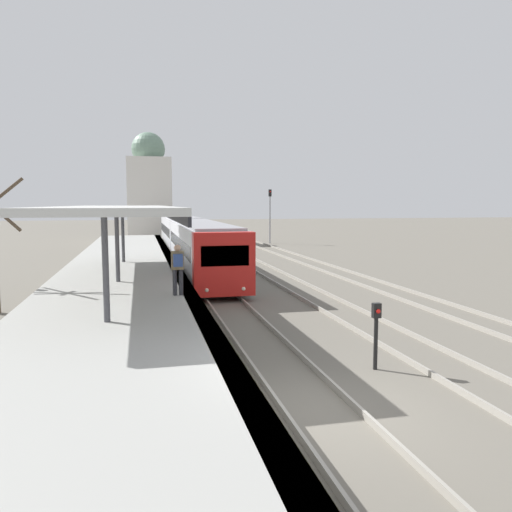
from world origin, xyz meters
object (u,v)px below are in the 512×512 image
signal_post_near (376,328)px  signal_mast_far (270,210)px  person_on_platform (178,265)px  train_near (189,238)px

signal_post_near → signal_mast_far: signal_mast_far is taller
person_on_platform → signal_post_near: size_ratio=1.02×
person_on_platform → signal_post_near: 7.01m
train_near → signal_mast_far: (9.57, 14.17, 1.74)m
person_on_platform → signal_post_near: person_on_platform is taller
person_on_platform → signal_mast_far: (11.70, 32.82, 1.38)m
train_near → person_on_platform: bearing=-96.5°
person_on_platform → train_near: (2.13, 18.65, -0.36)m
person_on_platform → train_near: train_near is taller
person_on_platform → signal_mast_far: size_ratio=0.31×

